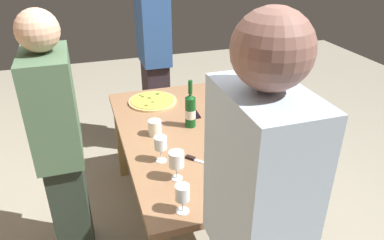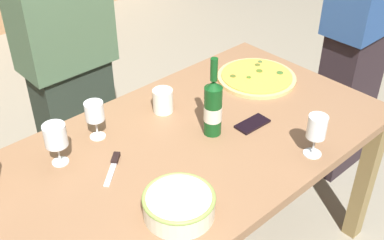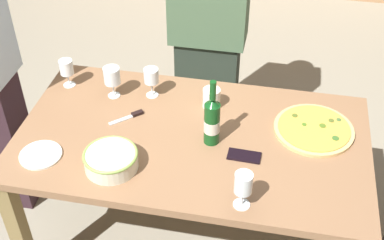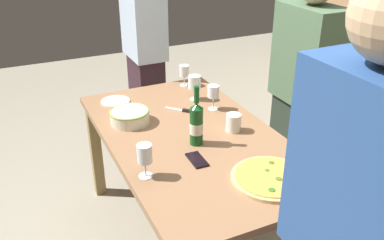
{
  "view_description": "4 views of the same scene",
  "coord_description": "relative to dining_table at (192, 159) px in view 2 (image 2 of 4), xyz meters",
  "views": [
    {
      "loc": [
        -1.96,
        0.62,
        1.92
      ],
      "look_at": [
        0.0,
        0.0,
        0.84
      ],
      "focal_mm": 34.04,
      "sensor_mm": 36.0,
      "label": 1
    },
    {
      "loc": [
        -1.0,
        -1.09,
        1.87
      ],
      "look_at": [
        0.0,
        0.0,
        0.84
      ],
      "focal_mm": 44.82,
      "sensor_mm": 36.0,
      "label": 2
    },
    {
      "loc": [
        0.34,
        -1.73,
        2.29
      ],
      "look_at": [
        0.0,
        0.0,
        0.84
      ],
      "focal_mm": 48.03,
      "sensor_mm": 36.0,
      "label": 3
    },
    {
      "loc": [
        1.85,
        -0.87,
        1.86
      ],
      "look_at": [
        0.0,
        0.0,
        0.84
      ],
      "focal_mm": 39.33,
      "sensor_mm": 36.0,
      "label": 4
    }
  ],
  "objects": [
    {
      "name": "cell_phone",
      "position": [
        0.25,
        -0.09,
        0.1
      ],
      "size": [
        0.15,
        0.08,
        0.01
      ],
      "primitive_type": "cube",
      "rotation": [
        0.0,
        0.0,
        4.68
      ],
      "color": "black",
      "rests_on": "dining_table"
    },
    {
      "name": "serving_bowl",
      "position": [
        -0.3,
        -0.26,
        0.14
      ],
      "size": [
        0.23,
        0.23,
        0.08
      ],
      "color": "silver",
      "rests_on": "dining_table"
    },
    {
      "name": "pizza_knife",
      "position": [
        -0.31,
        0.08,
        0.1
      ],
      "size": [
        0.14,
        0.13,
        0.02
      ],
      "color": "silver",
      "rests_on": "dining_table"
    },
    {
      "name": "cup_amber",
      "position": [
        0.05,
        0.23,
        0.14
      ],
      "size": [
        0.08,
        0.08,
        0.1
      ],
      "primitive_type": "cylinder",
      "color": "white",
      "rests_on": "dining_table"
    },
    {
      "name": "pizza",
      "position": [
        0.54,
        0.14,
        0.1
      ],
      "size": [
        0.37,
        0.37,
        0.03
      ],
      "color": "#DBB46F",
      "rests_on": "dining_table"
    },
    {
      "name": "wine_bottle",
      "position": [
        0.09,
        -0.02,
        0.21
      ],
      "size": [
        0.07,
        0.07,
        0.33
      ],
      "color": "#11491A",
      "rests_on": "dining_table"
    },
    {
      "name": "person_host",
      "position": [
        -0.06,
        0.8,
        0.15
      ],
      "size": [
        0.43,
        0.24,
        1.6
      ],
      "rotation": [
        0.0,
        0.0,
        -1.49
      ],
      "color": "#283228",
      "rests_on": "ground"
    },
    {
      "name": "dining_table",
      "position": [
        0.0,
        0.0,
        0.0
      ],
      "size": [
        1.6,
        0.9,
        0.75
      ],
      "color": "#8F6646",
      "rests_on": "ground"
    },
    {
      "name": "wine_glass_far_left",
      "position": [
        -0.26,
        0.27,
        0.21
      ],
      "size": [
        0.07,
        0.07,
        0.16
      ],
      "color": "white",
      "rests_on": "dining_table"
    },
    {
      "name": "person_guest_right",
      "position": [
        1.16,
        -0.01,
        0.24
      ],
      "size": [
        0.4,
        0.24,
        1.75
      ],
      "rotation": [
        0.0,
        0.0,
        3.13
      ],
      "color": "#2B2126",
      "rests_on": "ground"
    },
    {
      "name": "wine_glass_by_bottle",
      "position": [
        0.27,
        -0.37,
        0.21
      ],
      "size": [
        0.07,
        0.07,
        0.17
      ],
      "color": "white",
      "rests_on": "dining_table"
    },
    {
      "name": "wine_glass_far_right",
      "position": [
        -0.44,
        0.23,
        0.21
      ],
      "size": [
        0.08,
        0.08,
        0.16
      ],
      "color": "white",
      "rests_on": "dining_table"
    }
  ]
}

